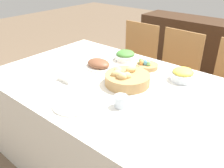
# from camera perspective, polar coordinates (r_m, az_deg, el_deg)

# --- Properties ---
(ground_plane) EXTENTS (12.00, 12.00, 0.00)m
(ground_plane) POSITION_cam_1_polar(r_m,az_deg,el_deg) (2.11, 1.11, -18.33)
(ground_plane) COLOR brown
(dining_table) EXTENTS (1.84, 1.14, 0.75)m
(dining_table) POSITION_cam_1_polar(r_m,az_deg,el_deg) (1.85, 1.21, -10.27)
(dining_table) COLOR silver
(dining_table) RESTS_ON ground
(chair_far_left) EXTENTS (0.42, 0.42, 0.91)m
(chair_far_left) POSITION_cam_1_polar(r_m,az_deg,el_deg) (2.68, 5.32, 5.03)
(chair_far_left) COLOR olive
(chair_far_left) RESTS_ON ground
(chair_far_center) EXTENTS (0.45, 0.45, 0.91)m
(chair_far_center) POSITION_cam_1_polar(r_m,az_deg,el_deg) (2.46, 14.45, 2.14)
(chair_far_center) COLOR olive
(chair_far_center) RESTS_ON ground
(sideboard) EXTENTS (1.47, 0.44, 0.86)m
(sideboard) POSITION_cam_1_polar(r_m,az_deg,el_deg) (3.36, 19.36, 7.30)
(sideboard) COLOR #3D2616
(sideboard) RESTS_ON ground
(bread_basket) EXTENTS (0.31, 0.31, 0.11)m
(bread_basket) POSITION_cam_1_polar(r_m,az_deg,el_deg) (1.63, 3.54, 1.36)
(bread_basket) COLOR #AD8451
(bread_basket) RESTS_ON dining_table
(egg_basket) EXTENTS (0.17, 0.17, 0.08)m
(egg_basket) POSITION_cam_1_polar(r_m,az_deg,el_deg) (1.90, 8.27, 4.53)
(egg_basket) COLOR #AD8451
(egg_basket) RESTS_ON dining_table
(ham_platter) EXTENTS (0.30, 0.21, 0.07)m
(ham_platter) POSITION_cam_1_polar(r_m,az_deg,el_deg) (1.91, -3.25, 4.78)
(ham_platter) COLOR silver
(ham_platter) RESTS_ON dining_table
(pineapple_bowl) EXTENTS (0.17, 0.17, 0.09)m
(pineapple_bowl) POSITION_cam_1_polar(r_m,az_deg,el_deg) (1.75, 16.66, 2.15)
(pineapple_bowl) COLOR silver
(pineapple_bowl) RESTS_ON dining_table
(green_salad_bowl) EXTENTS (0.18, 0.18, 0.08)m
(green_salad_bowl) POSITION_cam_1_polar(r_m,az_deg,el_deg) (2.05, 3.24, 6.85)
(green_salad_bowl) COLOR silver
(green_salad_bowl) RESTS_ON dining_table
(dinner_plate) EXTENTS (0.25, 0.25, 0.01)m
(dinner_plate) POSITION_cam_1_polar(r_m,az_deg,el_deg) (1.43, -9.30, -4.92)
(dinner_plate) COLOR silver
(dinner_plate) RESTS_ON dining_table
(fork) EXTENTS (0.03, 0.19, 0.00)m
(fork) POSITION_cam_1_polar(r_m,az_deg,el_deg) (1.53, -13.01, -3.00)
(fork) COLOR #B7B7BC
(fork) RESTS_ON dining_table
(knife) EXTENTS (0.03, 0.19, 0.00)m
(knife) POSITION_cam_1_polar(r_m,az_deg,el_deg) (1.34, -5.00, -7.26)
(knife) COLOR #B7B7BC
(knife) RESTS_ON dining_table
(spoon) EXTENTS (0.03, 0.19, 0.00)m
(spoon) POSITION_cam_1_polar(r_m,az_deg,el_deg) (1.32, -4.06, -7.75)
(spoon) COLOR #B7B7BC
(spoon) RESTS_ON dining_table
(drinking_cup) EXTENTS (0.08, 0.08, 0.07)m
(drinking_cup) POSITION_cam_1_polar(r_m,az_deg,el_deg) (1.38, 2.17, -4.16)
(drinking_cup) COLOR silver
(drinking_cup) RESTS_ON dining_table
(butter_dish) EXTENTS (0.12, 0.07, 0.03)m
(butter_dish) POSITION_cam_1_polar(r_m,az_deg,el_deg) (1.72, -10.89, 1.29)
(butter_dish) COLOR silver
(butter_dish) RESTS_ON dining_table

